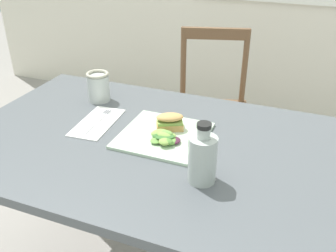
{
  "coord_description": "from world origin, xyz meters",
  "views": [
    {
      "loc": [
        0.43,
        -1.01,
        1.37
      ],
      "look_at": [
        0.02,
        0.02,
        0.76
      ],
      "focal_mm": 40.22,
      "sensor_mm": 36.0,
      "label": 1
    }
  ],
  "objects_px": {
    "bottle_cold_brew": "(202,161)",
    "mason_jar_iced_tea": "(99,88)",
    "dining_table": "(173,176)",
    "sandwich_half_front": "(170,121)",
    "fork_on_napkin": "(100,119)",
    "plate_lunch": "(164,135)",
    "chair_wooden_far": "(212,111)"
  },
  "relations": [
    {
      "from": "dining_table",
      "to": "mason_jar_iced_tea",
      "type": "height_order",
      "value": "mason_jar_iced_tea"
    },
    {
      "from": "dining_table",
      "to": "sandwich_half_front",
      "type": "bearing_deg",
      "value": 117.66
    },
    {
      "from": "plate_lunch",
      "to": "mason_jar_iced_tea",
      "type": "relative_size",
      "value": 2.37
    },
    {
      "from": "bottle_cold_brew",
      "to": "mason_jar_iced_tea",
      "type": "xyz_separation_m",
      "value": [
        -0.53,
        0.35,
        -0.01
      ]
    },
    {
      "from": "chair_wooden_far",
      "to": "bottle_cold_brew",
      "type": "distance_m",
      "value": 1.09
    },
    {
      "from": "chair_wooden_far",
      "to": "mason_jar_iced_tea",
      "type": "bearing_deg",
      "value": -114.27
    },
    {
      "from": "dining_table",
      "to": "bottle_cold_brew",
      "type": "xyz_separation_m",
      "value": [
        0.14,
        -0.14,
        0.19
      ]
    },
    {
      "from": "fork_on_napkin",
      "to": "bottle_cold_brew",
      "type": "height_order",
      "value": "bottle_cold_brew"
    },
    {
      "from": "plate_lunch",
      "to": "bottle_cold_brew",
      "type": "bearing_deg",
      "value": -43.98
    },
    {
      "from": "chair_wooden_far",
      "to": "plate_lunch",
      "type": "distance_m",
      "value": 0.88
    },
    {
      "from": "sandwich_half_front",
      "to": "mason_jar_iced_tea",
      "type": "relative_size",
      "value": 0.91
    },
    {
      "from": "sandwich_half_front",
      "to": "fork_on_napkin",
      "type": "bearing_deg",
      "value": -175.21
    },
    {
      "from": "dining_table",
      "to": "fork_on_napkin",
      "type": "distance_m",
      "value": 0.34
    },
    {
      "from": "dining_table",
      "to": "chair_wooden_far",
      "type": "distance_m",
      "value": 0.89
    },
    {
      "from": "dining_table",
      "to": "chair_wooden_far",
      "type": "xyz_separation_m",
      "value": [
        -0.1,
        0.86,
        -0.17
      ]
    },
    {
      "from": "dining_table",
      "to": "mason_jar_iced_tea",
      "type": "distance_m",
      "value": 0.48
    },
    {
      "from": "plate_lunch",
      "to": "fork_on_napkin",
      "type": "xyz_separation_m",
      "value": [
        -0.26,
        0.02,
        0.0
      ]
    },
    {
      "from": "sandwich_half_front",
      "to": "fork_on_napkin",
      "type": "xyz_separation_m",
      "value": [
        -0.26,
        -0.02,
        -0.03
      ]
    },
    {
      "from": "sandwich_half_front",
      "to": "dining_table",
      "type": "bearing_deg",
      "value": -62.34
    },
    {
      "from": "sandwich_half_front",
      "to": "fork_on_napkin",
      "type": "distance_m",
      "value": 0.26
    },
    {
      "from": "plate_lunch",
      "to": "bottle_cold_brew",
      "type": "relative_size",
      "value": 1.56
    },
    {
      "from": "dining_table",
      "to": "plate_lunch",
      "type": "height_order",
      "value": "plate_lunch"
    },
    {
      "from": "dining_table",
      "to": "bottle_cold_brew",
      "type": "height_order",
      "value": "bottle_cold_brew"
    },
    {
      "from": "chair_wooden_far",
      "to": "sandwich_half_front",
      "type": "xyz_separation_m",
      "value": [
        0.06,
        -0.78,
        0.33
      ]
    },
    {
      "from": "fork_on_napkin",
      "to": "mason_jar_iced_tea",
      "type": "height_order",
      "value": "mason_jar_iced_tea"
    },
    {
      "from": "dining_table",
      "to": "chair_wooden_far",
      "type": "relative_size",
      "value": 1.64
    },
    {
      "from": "dining_table",
      "to": "plate_lunch",
      "type": "bearing_deg",
      "value": 140.59
    },
    {
      "from": "chair_wooden_far",
      "to": "fork_on_napkin",
      "type": "xyz_separation_m",
      "value": [
        -0.2,
        -0.8,
        0.3
      ]
    },
    {
      "from": "chair_wooden_far",
      "to": "sandwich_half_front",
      "type": "distance_m",
      "value": 0.85
    },
    {
      "from": "mason_jar_iced_tea",
      "to": "dining_table",
      "type": "bearing_deg",
      "value": -28.37
    },
    {
      "from": "sandwich_half_front",
      "to": "mason_jar_iced_tea",
      "type": "xyz_separation_m",
      "value": [
        -0.35,
        0.13,
        0.01
      ]
    },
    {
      "from": "mason_jar_iced_tea",
      "to": "bottle_cold_brew",
      "type": "bearing_deg",
      "value": -33.56
    }
  ]
}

